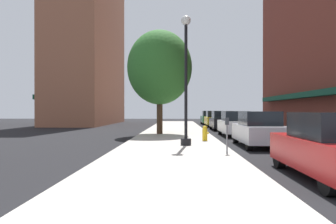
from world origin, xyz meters
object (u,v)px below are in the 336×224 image
(lamppost, at_px, (186,77))
(fire_hydrant, at_px, (205,133))
(tree_near, at_px, (160,68))
(car_black, at_px, (222,121))
(car_white, at_px, (235,124))
(car_silver, at_px, (259,130))
(car_yellow, at_px, (214,119))
(car_green, at_px, (209,118))
(car_red, at_px, (332,147))
(parking_meter_near, at_px, (227,131))

(lamppost, bearing_deg, fire_hydrant, 65.26)
(tree_near, bearing_deg, car_black, 51.42)
(lamppost, relative_size, car_white, 1.37)
(car_silver, relative_size, car_white, 1.00)
(car_white, distance_m, car_yellow, 12.49)
(car_yellow, bearing_deg, car_green, 91.50)
(lamppost, distance_m, car_silver, 4.21)
(car_black, xyz_separation_m, car_green, (0.00, 11.95, 0.00))
(fire_hydrant, bearing_deg, car_black, 78.18)
(car_red, bearing_deg, fire_hydrant, 102.62)
(lamppost, distance_m, car_red, 7.99)
(car_silver, bearing_deg, car_red, -89.16)
(car_red, distance_m, car_green, 32.36)
(lamppost, bearing_deg, car_green, 82.38)
(fire_hydrant, xyz_separation_m, car_silver, (2.37, -1.70, 0.29))
(car_white, bearing_deg, car_silver, -90.88)
(parking_meter_near, distance_m, car_black, 16.37)
(lamppost, distance_m, car_white, 8.16)
(lamppost, xyz_separation_m, car_red, (3.42, -6.81, -2.39))
(car_red, xyz_separation_m, car_silver, (0.00, 7.38, 0.00))
(car_white, xyz_separation_m, car_yellow, (0.00, 12.49, 0.00))
(parking_meter_near, bearing_deg, car_yellow, 84.97)
(car_green, bearing_deg, car_black, -89.34)
(car_black, bearing_deg, car_green, 91.14)
(fire_hydrant, bearing_deg, car_yellow, 82.16)
(lamppost, xyz_separation_m, fire_hydrant, (1.05, 2.27, -2.68))
(tree_near, bearing_deg, car_white, -3.34)
(parking_meter_near, height_order, car_silver, car_silver)
(car_white, bearing_deg, car_yellow, 89.12)
(fire_hydrant, xyz_separation_m, car_white, (2.37, 4.74, 0.29))
(car_silver, bearing_deg, car_white, 90.84)
(lamppost, xyz_separation_m, parking_meter_near, (1.47, -2.66, -2.25))
(car_red, relative_size, car_black, 1.00)
(car_silver, bearing_deg, car_green, 90.84)
(fire_hydrant, bearing_deg, tree_near, 117.80)
(car_black, bearing_deg, car_yellow, 91.14)
(tree_near, xyz_separation_m, car_red, (5.02, -14.11, -3.80))
(car_silver, xyz_separation_m, car_black, (0.00, 13.03, 0.00))
(car_silver, bearing_deg, fire_hydrant, 145.14)
(car_silver, bearing_deg, parking_meter_near, -120.35)
(fire_hydrant, distance_m, car_black, 11.58)
(car_white, bearing_deg, car_black, 89.12)
(car_yellow, height_order, car_green, same)
(car_green, bearing_deg, car_red, -89.34)
(fire_hydrant, distance_m, car_red, 9.39)
(parking_meter_near, xyz_separation_m, car_red, (1.95, -4.16, -0.14))
(fire_hydrant, distance_m, car_yellow, 17.39)
(parking_meter_near, xyz_separation_m, car_white, (1.95, 9.66, -0.14))
(parking_meter_near, distance_m, car_yellow, 22.24)
(tree_near, xyz_separation_m, car_white, (5.02, -0.29, -3.80))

